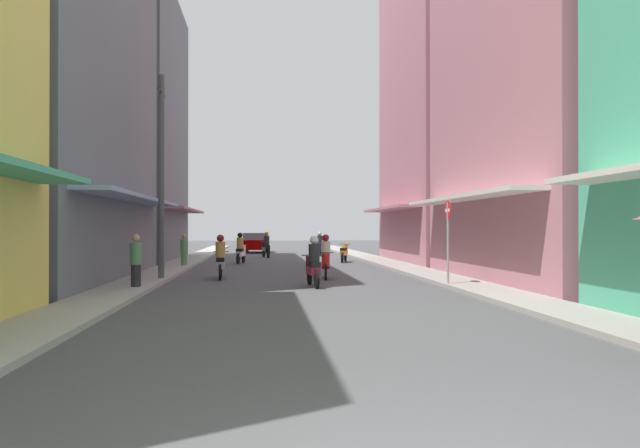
{
  "coord_description": "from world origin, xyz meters",
  "views": [
    {
      "loc": [
        -1.2,
        -3.91,
        1.81
      ],
      "look_at": [
        0.61,
        14.27,
        1.93
      ],
      "focal_mm": 33.19,
      "sensor_mm": 36.0,
      "label": 1
    }
  ],
  "objects_px": {
    "motorbike_black": "(266,246)",
    "motorbike_blue": "(319,245)",
    "pedestrian_far": "(136,262)",
    "street_sign_no_entry": "(448,231)",
    "motorbike_maroon": "(313,264)",
    "motorbike_silver": "(221,259)",
    "utility_pole": "(161,176)",
    "pedestrian_crossing": "(184,251)",
    "motorbike_red": "(326,259)",
    "motorbike_orange": "(344,253)",
    "parked_car": "(255,243)",
    "motorbike_white": "(241,250)"
  },
  "relations": [
    {
      "from": "motorbike_black",
      "to": "motorbike_blue",
      "type": "distance_m",
      "value": 4.13
    },
    {
      "from": "pedestrian_far",
      "to": "street_sign_no_entry",
      "type": "height_order",
      "value": "street_sign_no_entry"
    },
    {
      "from": "pedestrian_far",
      "to": "motorbike_maroon",
      "type": "bearing_deg",
      "value": 6.79
    },
    {
      "from": "motorbike_blue",
      "to": "motorbike_black",
      "type": "bearing_deg",
      "value": -148.14
    },
    {
      "from": "motorbike_silver",
      "to": "utility_pole",
      "type": "height_order",
      "value": "utility_pole"
    },
    {
      "from": "motorbike_black",
      "to": "pedestrian_crossing",
      "type": "relative_size",
      "value": 1.16
    },
    {
      "from": "motorbike_red",
      "to": "pedestrian_crossing",
      "type": "distance_m",
      "value": 8.64
    },
    {
      "from": "motorbike_red",
      "to": "motorbike_blue",
      "type": "bearing_deg",
      "value": 85.11
    },
    {
      "from": "motorbike_black",
      "to": "motorbike_blue",
      "type": "bearing_deg",
      "value": 31.86
    },
    {
      "from": "motorbike_red",
      "to": "street_sign_no_entry",
      "type": "bearing_deg",
      "value": -45.38
    },
    {
      "from": "motorbike_red",
      "to": "motorbike_orange",
      "type": "distance_m",
      "value": 10.19
    },
    {
      "from": "parked_car",
      "to": "motorbike_silver",
      "type": "bearing_deg",
      "value": -92.53
    },
    {
      "from": "motorbike_blue",
      "to": "motorbike_white",
      "type": "height_order",
      "value": "same"
    },
    {
      "from": "motorbike_silver",
      "to": "motorbike_black",
      "type": "bearing_deg",
      "value": 83.5
    },
    {
      "from": "street_sign_no_entry",
      "to": "utility_pole",
      "type": "bearing_deg",
      "value": 162.45
    },
    {
      "from": "motorbike_red",
      "to": "motorbike_orange",
      "type": "bearing_deg",
      "value": 78.31
    },
    {
      "from": "motorbike_white",
      "to": "parked_car",
      "type": "relative_size",
      "value": 0.42
    },
    {
      "from": "motorbike_blue",
      "to": "utility_pole",
      "type": "distance_m",
      "value": 19.69
    },
    {
      "from": "street_sign_no_entry",
      "to": "pedestrian_far",
      "type": "bearing_deg",
      "value": -179.7
    },
    {
      "from": "motorbike_maroon",
      "to": "pedestrian_far",
      "type": "xyz_separation_m",
      "value": [
        -5.19,
        -0.62,
        0.11
      ]
    },
    {
      "from": "parked_car",
      "to": "utility_pole",
      "type": "bearing_deg",
      "value": -97.1
    },
    {
      "from": "motorbike_maroon",
      "to": "parked_car",
      "type": "height_order",
      "value": "motorbike_maroon"
    },
    {
      "from": "motorbike_black",
      "to": "utility_pole",
      "type": "xyz_separation_m",
      "value": [
        -3.65,
        -15.94,
        2.87
      ]
    },
    {
      "from": "motorbike_maroon",
      "to": "parked_car",
      "type": "relative_size",
      "value": 0.43
    },
    {
      "from": "pedestrian_far",
      "to": "motorbike_blue",
      "type": "bearing_deg",
      "value": 70.64
    },
    {
      "from": "pedestrian_far",
      "to": "street_sign_no_entry",
      "type": "distance_m",
      "value": 9.31
    },
    {
      "from": "motorbike_maroon",
      "to": "motorbike_red",
      "type": "distance_m",
      "value": 2.94
    },
    {
      "from": "parked_car",
      "to": "street_sign_no_entry",
      "type": "bearing_deg",
      "value": -76.94
    },
    {
      "from": "motorbike_black",
      "to": "motorbike_maroon",
      "type": "xyz_separation_m",
      "value": [
        1.31,
        -18.23,
        0.0
      ]
    },
    {
      "from": "motorbike_red",
      "to": "motorbike_white",
      "type": "bearing_deg",
      "value": 109.63
    },
    {
      "from": "motorbike_silver",
      "to": "motorbike_maroon",
      "type": "bearing_deg",
      "value": -45.77
    },
    {
      "from": "utility_pole",
      "to": "motorbike_white",
      "type": "bearing_deg",
      "value": 76.79
    },
    {
      "from": "parked_car",
      "to": "motorbike_white",
      "type": "bearing_deg",
      "value": -92.54
    },
    {
      "from": "motorbike_maroon",
      "to": "pedestrian_crossing",
      "type": "xyz_separation_m",
      "value": [
        -5.09,
        9.27,
        0.06
      ]
    },
    {
      "from": "motorbike_maroon",
      "to": "motorbike_orange",
      "type": "relative_size",
      "value": 1.03
    },
    {
      "from": "parked_car",
      "to": "motorbike_red",
      "type": "bearing_deg",
      "value": -83.21
    },
    {
      "from": "pedestrian_far",
      "to": "utility_pole",
      "type": "bearing_deg",
      "value": 85.43
    },
    {
      "from": "motorbike_orange",
      "to": "pedestrian_crossing",
      "type": "distance_m",
      "value": 8.63
    },
    {
      "from": "motorbike_maroon",
      "to": "parked_car",
      "type": "bearing_deg",
      "value": 94.51
    },
    {
      "from": "motorbike_blue",
      "to": "parked_car",
      "type": "height_order",
      "value": "motorbike_blue"
    },
    {
      "from": "parked_car",
      "to": "pedestrian_far",
      "type": "height_order",
      "value": "pedestrian_far"
    },
    {
      "from": "pedestrian_far",
      "to": "street_sign_no_entry",
      "type": "relative_size",
      "value": 0.62
    },
    {
      "from": "motorbike_silver",
      "to": "parked_car",
      "type": "height_order",
      "value": "motorbike_silver"
    },
    {
      "from": "motorbike_blue",
      "to": "utility_pole",
      "type": "xyz_separation_m",
      "value": [
        -7.16,
        -18.12,
        2.87
      ]
    },
    {
      "from": "motorbike_maroon",
      "to": "motorbike_orange",
      "type": "xyz_separation_m",
      "value": [
        2.76,
        12.84,
        -0.2
      ]
    },
    {
      "from": "motorbike_maroon",
      "to": "parked_car",
      "type": "xyz_separation_m",
      "value": [
        -2.03,
        25.77,
        0.04
      ]
    },
    {
      "from": "pedestrian_crossing",
      "to": "motorbike_silver",
      "type": "bearing_deg",
      "value": -71.48
    },
    {
      "from": "pedestrian_crossing",
      "to": "pedestrian_far",
      "type": "bearing_deg",
      "value": -90.56
    },
    {
      "from": "motorbike_orange",
      "to": "motorbike_maroon",
      "type": "bearing_deg",
      "value": -102.15
    },
    {
      "from": "motorbike_silver",
      "to": "parked_car",
      "type": "relative_size",
      "value": 0.43
    }
  ]
}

